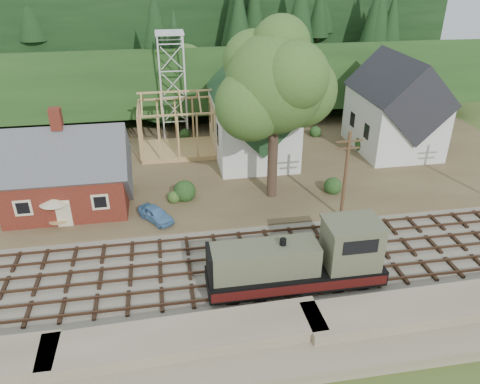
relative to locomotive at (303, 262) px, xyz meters
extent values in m
plane|color=#384C1E|center=(-1.10, 3.00, -2.10)|extent=(140.00, 140.00, 0.00)
cube|color=#7F7259|center=(-1.10, -5.50, -2.10)|extent=(64.00, 5.00, 1.60)
cube|color=#726B5B|center=(-1.10, 3.00, -2.02)|extent=(64.00, 11.00, 0.16)
cube|color=brown|center=(-1.10, 21.00, -1.95)|extent=(64.00, 26.00, 0.30)
cube|color=#1E3F19|center=(-1.10, 45.00, -2.10)|extent=(70.00, 28.96, 12.74)
cube|color=black|center=(-1.10, 61.00, -2.10)|extent=(80.00, 20.00, 12.00)
cube|color=#521A12|center=(-17.10, 14.00, 0.10)|extent=(10.00, 7.00, 3.80)
cube|color=#4C4C51|center=(-17.10, 14.00, 2.00)|extent=(10.80, 7.41, 7.41)
cube|color=#521A12|center=(-17.10, 14.00, 6.30)|extent=(0.90, 0.90, 1.80)
cube|color=beige|center=(-17.10, 10.48, -0.60)|extent=(1.20, 0.06, 2.40)
cube|color=silver|center=(0.90, 23.00, 1.40)|extent=(8.00, 12.00, 6.40)
cube|color=#183519|center=(0.90, 23.00, 4.60)|extent=(8.40, 12.96, 8.40)
cube|color=silver|center=(0.90, 17.00, 6.60)|extent=(2.40, 2.40, 4.00)
cone|color=#183519|center=(0.90, 17.00, 9.90)|extent=(5.37, 5.37, 2.60)
cube|color=silver|center=(16.90, 22.00, 1.40)|extent=(8.00, 10.00, 6.40)
cube|color=black|center=(16.90, 22.00, 4.60)|extent=(8.40, 10.80, 8.40)
cube|color=tan|center=(-7.10, 25.00, -1.55)|extent=(8.00, 6.00, 0.50)
cube|color=tan|center=(-7.10, 25.00, 5.10)|extent=(8.00, 0.18, 0.18)
cube|color=silver|center=(-8.50, 29.60, 4.20)|extent=(0.18, 0.18, 12.00)
cube|color=silver|center=(-5.70, 29.60, 4.20)|extent=(0.18, 0.18, 12.00)
cube|color=silver|center=(-8.50, 32.40, 4.20)|extent=(0.18, 0.18, 12.00)
cube|color=silver|center=(-5.70, 32.40, 4.20)|extent=(0.18, 0.18, 12.00)
cube|color=silver|center=(-7.10, 31.00, 10.20)|extent=(3.20, 3.20, 0.25)
cylinder|color=#38281E|center=(0.90, 13.00, 2.20)|extent=(0.90, 0.90, 8.00)
sphere|color=#3B5720|center=(0.90, 13.00, 8.70)|extent=(8.40, 8.40, 8.40)
sphere|color=#3B5720|center=(3.40, 14.00, 7.70)|extent=(6.40, 6.40, 6.40)
sphere|color=#3B5720|center=(-1.30, 12.20, 7.20)|extent=(6.00, 6.00, 6.00)
cylinder|color=#4C331E|center=(5.90, 8.20, 1.90)|extent=(0.28, 0.28, 8.00)
cube|color=#4C331E|center=(5.90, 8.20, 5.10)|extent=(2.20, 0.12, 0.12)
cube|color=#4C331E|center=(5.90, 8.20, 4.50)|extent=(1.80, 0.12, 0.12)
cube|color=black|center=(-0.46, 0.00, -1.77)|extent=(11.82, 2.46, 0.34)
cube|color=black|center=(-0.46, 0.00, -1.05)|extent=(11.82, 2.86, 1.08)
cube|color=#4E513B|center=(-2.62, 0.00, 0.53)|extent=(7.09, 2.27, 2.07)
cube|color=#4E513B|center=(3.29, 0.00, 1.07)|extent=(3.55, 2.76, 3.15)
cube|color=#4E513B|center=(3.29, 0.00, 2.69)|extent=(3.74, 2.96, 0.20)
cube|color=black|center=(3.29, -1.40, 1.76)|extent=(2.36, 0.06, 0.99)
cube|color=#3F0F0D|center=(-0.46, -1.45, -1.05)|extent=(11.82, 0.04, 0.69)
cube|color=#3F0F0D|center=(-0.46, 1.45, -1.05)|extent=(11.82, 0.04, 0.69)
cylinder|color=black|center=(-1.44, 0.00, 1.66)|extent=(0.43, 0.43, 0.69)
imported|color=#5B90C3|center=(-9.73, 10.17, -1.18)|extent=(3.32, 3.84, 1.25)
imported|color=#B20E1F|center=(19.98, 19.99, -1.20)|extent=(4.68, 2.98, 1.20)
cylinder|color=silver|center=(-17.69, 10.77, -0.60)|extent=(0.11, 0.11, 2.41)
cylinder|color=tan|center=(-17.69, 10.77, -1.31)|extent=(1.53, 1.53, 0.09)
cone|color=beige|center=(-17.69, 10.77, 0.60)|extent=(2.41, 2.41, 0.55)
camera|label=1|loc=(-8.40, -24.45, 18.61)|focal=35.00mm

